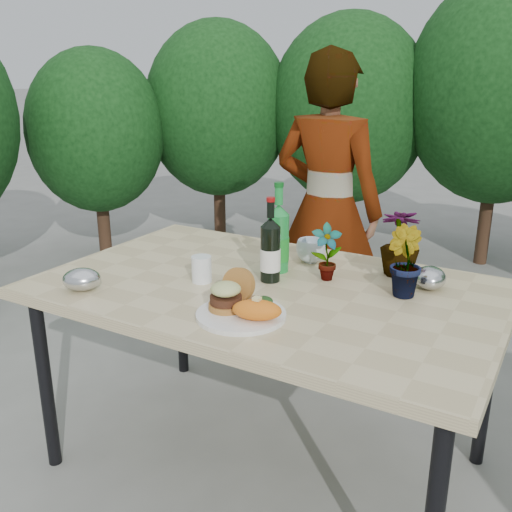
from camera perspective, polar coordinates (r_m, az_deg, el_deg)
The scene contains 18 objects.
ground at distance 2.40m, azimuth 1.02°, elevation -19.85°, with size 80.00×80.00×0.00m, color slate.
patio_table at distance 2.05m, azimuth 1.12°, elevation -4.39°, with size 1.60×1.00×0.75m.
shrub_hedge at distance 3.38m, azimuth 15.17°, elevation 11.98°, with size 6.90×5.18×2.17m.
dinner_plate at distance 1.77m, azimuth -1.50°, elevation -5.90°, with size 0.28×0.28×0.01m, color white.
burger_stack at distance 1.79m, azimuth -2.71°, elevation -3.76°, with size 0.11×0.16×0.11m.
sweet_potato at distance 1.70m, azimuth 0.09°, elevation -5.42°, with size 0.15×0.08×0.06m, color orange.
grilled_veg at distance 1.82m, azimuth 0.48°, elevation -4.40°, with size 0.08×0.05×0.03m.
wine_bottle at distance 2.03m, azimuth 1.44°, elevation 0.52°, with size 0.07×0.07×0.31m.
sparkling_water at distance 2.13m, azimuth 2.25°, elevation 1.67°, with size 0.08×0.08×0.34m.
plastic_cup at distance 2.05m, azimuth -5.46°, elevation -1.31°, with size 0.07×0.07×0.10m, color white.
seedling_left at distance 2.06m, azimuth 7.08°, elevation 0.36°, with size 0.11×0.07×0.21m, color #25541C.
seedling_mid at distance 1.96m, azimuth 14.54°, elevation -0.54°, with size 0.13×0.11×0.24m, color #1F521C.
seedling_right at distance 2.15m, azimuth 14.22°, elevation 1.35°, with size 0.14×0.14×0.25m, color #23591E.
blue_bowl at distance 2.26m, azimuth 5.52°, elevation 0.52°, with size 0.12×0.12×0.09m, color silver.
foil_packet_left at distance 2.06m, azimuth -17.03°, elevation -2.25°, with size 0.13×0.11×0.08m, color #B6B9BD.
foil_packet_right at distance 2.07m, azimuth 17.02°, elevation -2.09°, with size 0.13×0.11×0.08m, color #B0B3B7.
person at distance 2.95m, azimuth 7.14°, elevation 4.57°, with size 0.58×0.38×1.59m, color brown.
terracotta_pot at distance 4.83m, azimuth -6.47°, elevation 1.07°, with size 0.17×0.17×0.14m.
Camera 1 is at (0.91, -1.66, 1.48)m, focal length 40.00 mm.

